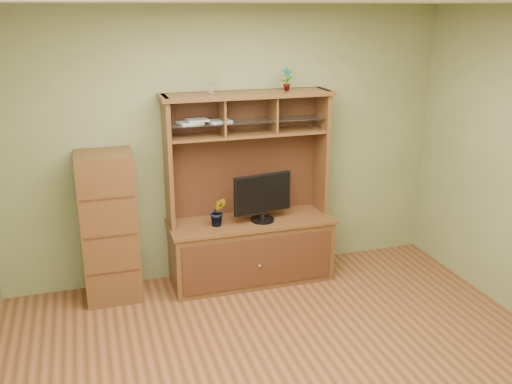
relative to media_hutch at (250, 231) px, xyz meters
name	(u,v)px	position (x,y,z in m)	size (l,w,h in m)	color
room	(301,212)	(-0.15, -1.73, 0.83)	(4.54, 4.04, 2.74)	#522F17
media_hutch	(250,231)	(0.00, 0.00, 0.00)	(1.66, 0.61, 1.90)	#492B14
monitor	(263,197)	(0.11, -0.08, 0.38)	(0.60, 0.23, 0.48)	black
orchid_plant	(218,212)	(-0.34, -0.08, 0.27)	(0.16, 0.13, 0.29)	#305F20
top_plant	(286,79)	(0.39, 0.08, 1.49)	(0.12, 0.08, 0.22)	#3F6924
reed_diffuser	(211,82)	(-0.35, 0.08, 1.49)	(0.06, 0.06, 0.29)	silver
magazines	(202,121)	(-0.45, 0.08, 1.13)	(0.52, 0.21, 0.04)	#9D9DA1
side_cabinet	(109,227)	(-1.37, 0.02, 0.19)	(0.51, 0.46, 1.43)	#492B14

